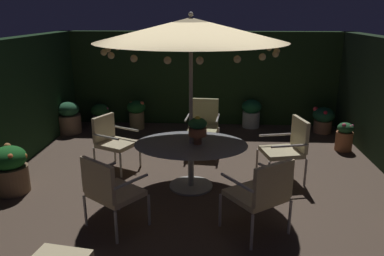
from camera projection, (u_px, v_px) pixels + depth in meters
ground_plane at (196, 191)px, 5.84m from camera, size 6.91×7.85×0.02m
hedge_backdrop_rear at (204, 78)px, 9.11m from camera, size 6.91×0.30×2.20m
patio_dining_table at (191, 152)px, 5.79m from camera, size 1.73×1.34×0.72m
patio_umbrella at (191, 30)px, 5.25m from camera, size 2.73×2.73×2.64m
centerpiece_planter at (198, 128)px, 5.65m from camera, size 0.28×0.28×0.43m
patio_chair_north at (112, 139)px, 6.53m from camera, size 0.78×0.76×0.93m
patio_chair_northeast at (109, 189)px, 4.64m from camera, size 0.84×0.83×0.96m
patio_chair_east at (262, 191)px, 4.52m from camera, size 0.88×0.88×1.00m
patio_chair_southeast at (288, 146)px, 6.04m from camera, size 0.75×0.71×1.03m
patio_chair_south at (203, 123)px, 7.28m from camera, size 0.66×0.68×1.03m
potted_plant_left_far at (344, 136)px, 7.44m from camera, size 0.33×0.33×0.58m
potted_plant_back_center at (251, 112)px, 8.94m from camera, size 0.46×0.46×0.66m
potted_plant_back_left at (100, 114)px, 9.08m from camera, size 0.43×0.43×0.53m
potted_plant_right_near at (323, 119)px, 8.55m from camera, size 0.48×0.48×0.58m
potted_plant_left_near at (69, 118)px, 8.52m from camera, size 0.51×0.51×0.71m
potted_plant_back_right at (10, 169)px, 5.68m from camera, size 0.51×0.51×0.73m
potted_plant_front_corner at (137, 113)px, 8.82m from camera, size 0.43×0.43×0.67m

